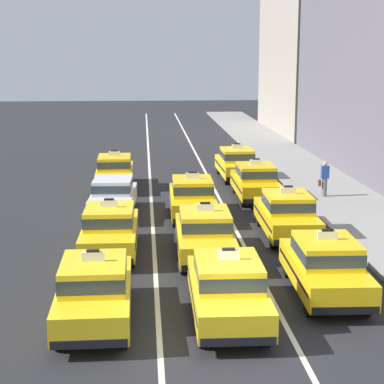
% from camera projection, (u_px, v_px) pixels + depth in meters
% --- Properties ---
extents(ground_plane, '(160.00, 160.00, 0.00)m').
position_uv_depth(ground_plane, '(230.00, 351.00, 15.12)').
color(ground_plane, '#232326').
extents(lane_stripe_left_center, '(0.14, 80.00, 0.01)m').
position_uv_depth(lane_stripe_left_center, '(150.00, 183.00, 34.51)').
color(lane_stripe_left_center, silver).
rests_on(lane_stripe_left_center, ground).
extents(lane_stripe_center_right, '(0.14, 80.00, 0.01)m').
position_uv_depth(lane_stripe_center_right, '(211.00, 182.00, 34.74)').
color(lane_stripe_center_right, silver).
rests_on(lane_stripe_center_right, ground).
extents(sidewalk_curb, '(4.00, 90.00, 0.15)m').
position_uv_depth(sidewalk_curb, '(343.00, 200.00, 30.25)').
color(sidewalk_curb, gray).
rests_on(sidewalk_curb, ground).
extents(taxi_left_nearest, '(1.86, 4.57, 1.96)m').
position_uv_depth(taxi_left_nearest, '(95.00, 290.00, 16.56)').
color(taxi_left_nearest, black).
rests_on(taxi_left_nearest, ground).
extents(taxi_left_second, '(1.88, 4.59, 1.96)m').
position_uv_depth(taxi_left_second, '(110.00, 229.00, 22.24)').
color(taxi_left_second, black).
rests_on(taxi_left_second, ground).
extents(sedan_left_third, '(1.97, 4.38, 1.58)m').
position_uv_depth(sedan_left_third, '(113.00, 195.00, 27.61)').
color(sedan_left_third, black).
rests_on(sedan_left_third, ground).
extents(taxi_left_fourth, '(1.86, 4.58, 1.96)m').
position_uv_depth(taxi_left_fourth, '(115.00, 171.00, 33.06)').
color(taxi_left_fourth, black).
rests_on(taxi_left_fourth, ground).
extents(taxi_center_nearest, '(1.88, 4.59, 1.96)m').
position_uv_depth(taxi_center_nearest, '(228.00, 288.00, 16.69)').
color(taxi_center_nearest, black).
rests_on(taxi_center_nearest, ground).
extents(taxi_center_second, '(1.91, 4.59, 1.96)m').
position_uv_depth(taxi_center_second, '(205.00, 233.00, 21.70)').
color(taxi_center_second, black).
rests_on(taxi_center_second, ground).
extents(taxi_center_third, '(1.91, 4.59, 1.96)m').
position_uv_depth(taxi_center_third, '(192.00, 197.00, 27.17)').
color(taxi_center_third, black).
rests_on(taxi_center_third, ground).
extents(taxi_right_nearest, '(1.95, 4.61, 1.96)m').
position_uv_depth(taxi_right_nearest, '(325.00, 265.00, 18.45)').
color(taxi_right_nearest, black).
rests_on(taxi_right_nearest, ground).
extents(taxi_right_second, '(1.91, 4.60, 1.96)m').
position_uv_depth(taxi_right_second, '(287.00, 214.00, 24.35)').
color(taxi_right_second, black).
rests_on(taxi_right_second, ground).
extents(taxi_right_third, '(1.87, 4.58, 1.96)m').
position_uv_depth(taxi_right_third, '(255.00, 181.00, 30.53)').
color(taxi_right_third, black).
rests_on(taxi_right_third, ground).
extents(taxi_right_fourth, '(1.88, 4.58, 1.96)m').
position_uv_depth(taxi_right_fourth, '(237.00, 163.00, 35.52)').
color(taxi_right_fourth, black).
rests_on(taxi_right_fourth, ground).
extents(pedestrian_near_crosswalk, '(0.47, 0.24, 1.64)m').
position_uv_depth(pedestrian_near_crosswalk, '(324.00, 179.00, 30.54)').
color(pedestrian_near_crosswalk, slate).
rests_on(pedestrian_near_crosswalk, sidewalk_curb).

